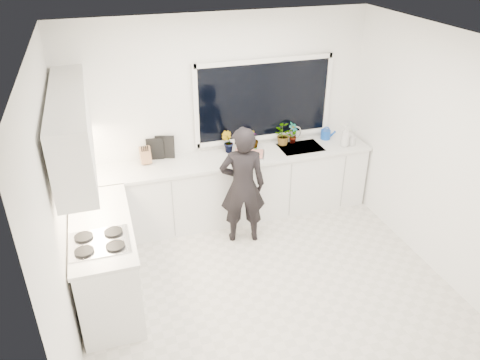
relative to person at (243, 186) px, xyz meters
name	(u,v)px	position (x,y,z in m)	size (l,w,h in m)	color
floor	(263,283)	(-0.04, -0.90, -0.79)	(4.00, 3.50, 0.02)	beige
wall_back	(220,118)	(-0.04, 0.86, 0.57)	(4.00, 0.02, 2.70)	white
wall_left	(56,211)	(-2.05, -0.90, 0.57)	(0.02, 3.50, 2.70)	white
wall_right	(435,153)	(1.97, -0.90, 0.57)	(0.02, 3.50, 2.70)	white
ceiling	(271,41)	(-0.04, -0.90, 1.93)	(4.00, 3.50, 0.02)	white
window	(264,100)	(0.56, 0.83, 0.77)	(1.80, 0.02, 1.00)	black
base_cabinets_back	(228,189)	(-0.04, 0.55, -0.34)	(3.92, 0.58, 0.88)	white
base_cabinets_left	(106,261)	(-1.71, -0.55, -0.34)	(0.58, 1.60, 0.88)	white
countertop_back	(227,159)	(-0.04, 0.54, 0.12)	(3.94, 0.62, 0.04)	silver
countertop_left	(100,225)	(-1.71, -0.55, 0.12)	(0.62, 1.60, 0.04)	silver
upper_cabinets	(72,127)	(-1.83, -0.20, 1.07)	(0.34, 2.10, 0.70)	white
sink	(300,150)	(1.01, 0.55, 0.09)	(0.58, 0.42, 0.14)	silver
faucet	(295,134)	(1.01, 0.75, 0.25)	(0.03, 0.03, 0.22)	silver
stovetop	(99,242)	(-1.73, -0.90, 0.16)	(0.56, 0.48, 0.03)	black
person	(243,186)	(0.00, 0.00, 0.00)	(0.57, 0.37, 1.55)	black
pizza_tray	(248,154)	(0.25, 0.52, 0.16)	(0.41, 0.30, 0.03)	silver
pizza	(249,153)	(0.25, 0.52, 0.18)	(0.38, 0.27, 0.01)	#AB1F16
watering_can	(326,135)	(1.47, 0.71, 0.21)	(0.14, 0.14, 0.13)	#1243A9
paper_towel_roll	(78,164)	(-1.89, 0.65, 0.27)	(0.11, 0.11, 0.26)	white
knife_block	(145,156)	(-1.07, 0.69, 0.25)	(0.13, 0.10, 0.22)	#996B47
utensil_crock	(80,198)	(-1.89, -0.10, 0.22)	(0.13, 0.13, 0.16)	silver
picture_frame_large	(155,149)	(-0.93, 0.79, 0.28)	(0.22, 0.02, 0.28)	black
picture_frame_small	(165,147)	(-0.80, 0.79, 0.29)	(0.25, 0.02, 0.30)	black
herb_plants	(269,137)	(0.61, 0.71, 0.29)	(1.14, 0.34, 0.31)	#26662D
soap_bottles	(347,137)	(1.62, 0.40, 0.28)	(0.25, 0.16, 0.31)	#D8BF66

